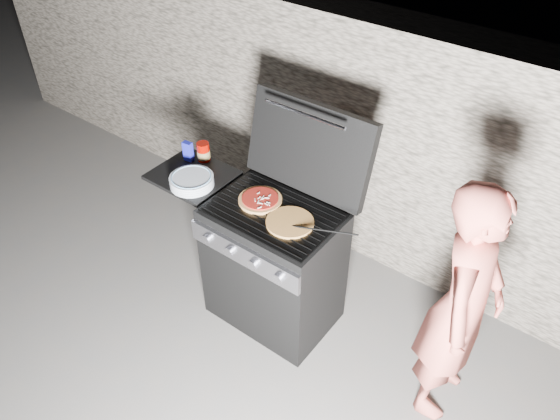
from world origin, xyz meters
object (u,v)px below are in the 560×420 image
Objects in this scene: pizza_topped at (260,199)px; person at (462,307)px; gas_grill at (244,250)px; sauce_jar at (203,152)px.

person reaches higher than pizza_topped.
gas_grill is at bearing -164.89° from pizza_topped.
sauce_jar is at bearing 160.48° from gas_grill.
pizza_topped is 1.31m from person.
sauce_jar is at bearing 82.20° from person.
pizza_topped is at bearing 87.17° from person.
sauce_jar is 1.90m from person.
sauce_jar is 0.08× the size of person.
gas_grill is 0.86× the size of person.
person reaches higher than gas_grill.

